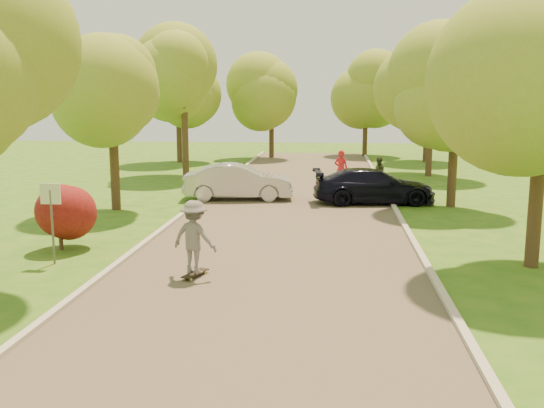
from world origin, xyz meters
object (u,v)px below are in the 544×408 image
at_px(skateboarder, 194,237).
at_px(person_striped, 341,169).
at_px(dark_sedan, 374,186).
at_px(silver_sedan, 238,182).
at_px(longboard, 195,273).
at_px(street_sign, 51,206).
at_px(person_olive, 378,173).

bearing_deg(skateboarder, person_striped, -84.92).
xyz_separation_m(dark_sedan, person_striped, (-1.33, 4.13, 0.21)).
distance_m(silver_sedan, skateboarder, 11.75).
bearing_deg(longboard, street_sign, 6.88).
bearing_deg(dark_sedan, longboard, 149.29).
bearing_deg(person_striped, street_sign, 82.58).
bearing_deg(street_sign, skateboarder, -11.87).
bearing_deg(person_striped, dark_sedan, 128.44).
height_order(dark_sedan, longboard, dark_sedan).
bearing_deg(person_striped, silver_sedan, 60.08).
distance_m(dark_sedan, longboard, 12.41).
xyz_separation_m(street_sign, longboard, (4.02, -0.84, -1.46)).
xyz_separation_m(street_sign, person_striped, (7.77, 14.59, -0.61)).
height_order(longboard, person_olive, person_olive).
relative_size(person_striped, person_olive, 1.23).
bearing_deg(longboard, skateboarder, -44.69).
bearing_deg(silver_sedan, person_striped, -56.76).
bearing_deg(longboard, dark_sedan, -95.45).
relative_size(silver_sedan, person_striped, 2.49).
height_order(longboard, person_striped, person_striped).
relative_size(silver_sedan, longboard, 4.91).
height_order(silver_sedan, person_striped, person_striped).
relative_size(street_sign, longboard, 2.26).
relative_size(street_sign, dark_sedan, 0.43).
bearing_deg(street_sign, person_olive, 57.23).
relative_size(dark_sedan, person_olive, 3.30).
xyz_separation_m(silver_sedan, skateboarder, (0.76, -11.73, 0.25)).
xyz_separation_m(street_sign, skateboarder, (4.02, -0.84, -0.54)).
distance_m(longboard, person_striped, 15.91).
xyz_separation_m(street_sign, silver_sedan, (3.26, 10.88, -0.79)).
relative_size(dark_sedan, person_striped, 2.67).
distance_m(longboard, skateboarder, 0.92).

